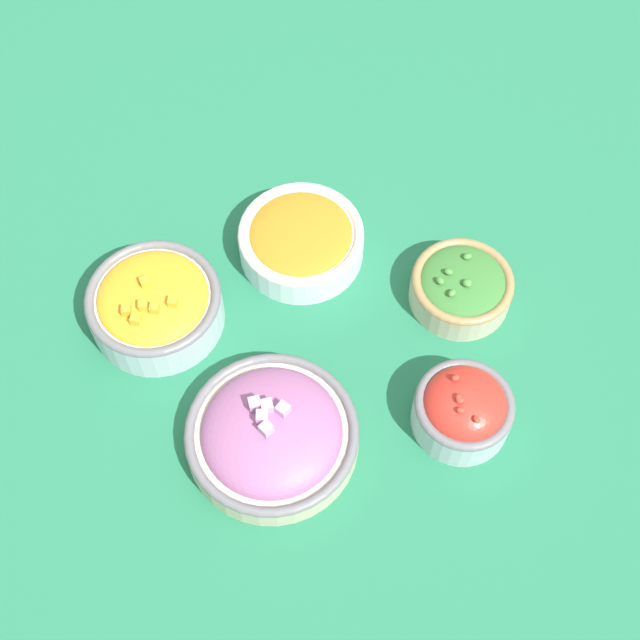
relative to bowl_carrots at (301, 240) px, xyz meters
The scene contains 6 objects.
ground_plane 0.12m from the bowl_carrots, 85.73° to the left, with size 3.00×3.00×0.00m, color #23704C.
bowl_carrots is the anchor object (origin of this frame).
bowl_broccoli 0.21m from the bowl_carrots, 144.32° to the left, with size 0.13×0.13×0.06m.
bowl_red_onion 0.27m from the bowl_carrots, 67.65° to the left, with size 0.20×0.20×0.07m.
bowl_cherry_tomatoes 0.30m from the bowl_carrots, 112.47° to the left, with size 0.11×0.11×0.08m.
bowl_squash 0.20m from the bowl_carrots, 13.52° to the left, with size 0.16×0.16×0.08m.
Camera 1 is at (0.14, 0.51, 0.96)m, focal length 50.00 mm.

